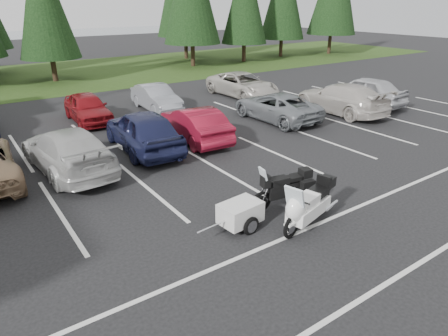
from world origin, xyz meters
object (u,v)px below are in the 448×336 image
Objects in this scene: car_far_3 at (156,98)px; car_near_4 at (143,130)px; car_far_4 at (242,85)px; car_near_6 at (276,106)px; car_near_3 at (68,150)px; car_far_2 at (88,108)px; car_near_5 at (195,124)px; touring_motorcycle at (309,201)px; cargo_trailer at (240,215)px; car_near_8 at (364,91)px; adventure_motorcycle at (283,185)px; car_near_7 at (341,98)px.

car_near_4 is at bearing -118.64° from car_far_3.
car_far_4 reaches higher than car_far_3.
car_far_4 is at bearing -145.03° from car_near_4.
car_near_3 is at bearing 3.15° from car_near_6.
car_far_2 reaches higher than car_far_3.
car_near_5 is at bearing 3.90° from car_near_6.
car_near_4 is 1.88× the size of touring_motorcycle.
car_near_6 is at bearing -50.47° from car_far_3.
touring_motorcycle is (-1.15, -7.62, -0.00)m from car_near_5.
touring_motorcycle is at bearing 86.75° from car_near_5.
car_near_5 reaches higher than cargo_trailer.
car_far_4 is 15.46m from cargo_trailer.
adventure_motorcycle is at bearing 24.87° from car_near_8.
cargo_trailer is (-13.64, -6.60, -0.44)m from car_near_8.
car_near_3 is 6.20m from car_far_2.
touring_motorcycle is at bearing -122.95° from car_far_4.
car_near_8 reaches higher than car_far_3.
car_near_4 is 13.23m from car_near_8.
car_near_5 reaches higher than adventure_motorcycle.
car_near_4 reaches higher than car_far_4.
car_far_2 is at bearing -33.85° from car_near_6.
car_near_7 is at bearing -178.08° from car_near_5.
car_near_7 is (10.80, -0.63, -0.05)m from car_near_4.
car_far_4 is 3.28× the size of cargo_trailer.
car_near_5 reaches higher than car_far_4.
car_near_3 is 1.06× the size of car_near_6.
adventure_motorcycle is (1.78, -11.88, -0.01)m from car_far_2.
car_near_5 is 1.94× the size of adventure_motorcycle.
car_near_7 is at bearing -25.20° from car_far_2.
car_near_4 reaches higher than car_near_3.
car_near_4 is at bearing -175.71° from car_near_3.
car_near_6 is at bearing -12.05° from car_near_7.
car_near_3 is 2.31× the size of adventure_motorcycle.
cargo_trailer is (-1.53, 0.91, -0.35)m from touring_motorcycle.
car_near_4 is at bearing -150.97° from car_far_4.
car_near_3 reaches higher than car_far_3.
car_far_4 reaches higher than adventure_motorcycle.
car_far_2 is (2.45, 5.69, -0.06)m from car_near_3.
adventure_motorcycle is (-9.54, -5.98, -0.09)m from car_near_7.
car_near_3 is at bearing 12.01° from car_near_4.
car_far_3 is at bearing 89.89° from adventure_motorcycle.
touring_motorcycle is 1.15× the size of adventure_motorcycle.
car_far_4 is (5.81, 0.01, 0.04)m from car_far_3.
car_near_8 is (16.20, 0.20, 0.06)m from car_near_3.
car_near_5 is 1.06× the size of car_far_3.
car_near_7 is at bearing 41.14° from adventure_motorcycle.
car_far_4 reaches higher than car_near_6.
car_near_4 reaches higher than car_far_2.
cargo_trailer is at bearing 42.41° from car_near_6.
cargo_trailer is at bearing -104.49° from car_far_3.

